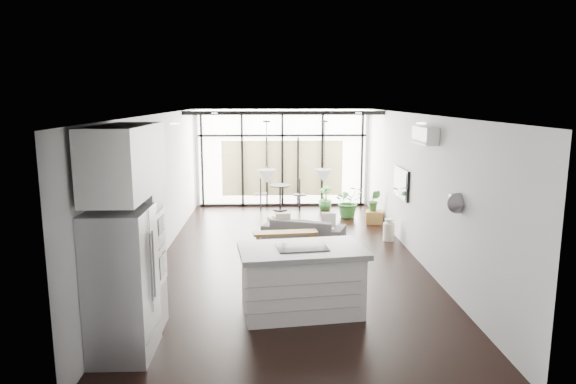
{
  "coord_description": "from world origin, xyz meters",
  "views": [
    {
      "loc": [
        -0.36,
        -9.77,
        3.09
      ],
      "look_at": [
        0.0,
        0.3,
        1.25
      ],
      "focal_mm": 32.0,
      "sensor_mm": 36.0,
      "label": 1
    }
  ],
  "objects": [
    {
      "name": "crate",
      "position": [
        2.25,
        2.72,
        0.15
      ],
      "size": [
        0.46,
        0.46,
        0.31
      ],
      "primitive_type": "cube",
      "rotation": [
        0.0,
        0.0,
        -0.13
      ],
      "color": "brown",
      "rests_on": "floor"
    },
    {
      "name": "wall_left",
      "position": [
        -2.5,
        0.0,
        1.4
      ],
      "size": [
        0.02,
        10.0,
        2.8
      ],
      "primitive_type": "cube",
      "color": "silver",
      "rests_on": "ground"
    },
    {
      "name": "milk_can",
      "position": [
        2.25,
        1.09,
        0.25
      ],
      "size": [
        0.26,
        0.26,
        0.5
      ],
      "primitive_type": "cylinder",
      "rotation": [
        0.0,
        0.0,
        -0.01
      ],
      "color": "silver",
      "rests_on": "floor"
    },
    {
      "name": "sofa",
      "position": [
        0.37,
        1.12,
        0.35
      ],
      "size": [
        1.84,
        1.07,
        0.69
      ],
      "primitive_type": "imported",
      "rotation": [
        0.0,
        0.0,
        2.8
      ],
      "color": "#464649",
      "rests_on": "floor"
    },
    {
      "name": "floor",
      "position": [
        0.0,
        0.0,
        0.0
      ],
      "size": [
        5.0,
        10.0,
        0.0
      ],
      "primitive_type": "cube",
      "color": "black",
      "rests_on": "ground"
    },
    {
      "name": "upper_cabinets",
      "position": [
        -2.12,
        -3.5,
        2.35
      ],
      "size": [
        0.62,
        1.75,
        0.86
      ],
      "primitive_type": "cube",
      "color": "silver",
      "rests_on": "wall_left"
    },
    {
      "name": "console_bench",
      "position": [
        -0.05,
        0.35,
        0.21
      ],
      "size": [
        1.34,
        0.48,
        0.42
      ],
      "primitive_type": "cube",
      "rotation": [
        0.0,
        0.0,
        0.12
      ],
      "color": "brown",
      "rests_on": "floor"
    },
    {
      "name": "appliance_column",
      "position": [
        -2.12,
        -3.15,
        1.17
      ],
      "size": [
        0.6,
        0.63,
        2.33
      ],
      "primitive_type": "cube",
      "color": "silver",
      "rests_on": "floor"
    },
    {
      "name": "skylight",
      "position": [
        0.0,
        4.0,
        2.77
      ],
      "size": [
        4.7,
        1.9,
        0.06
      ],
      "primitive_type": "cube",
      "color": "white",
      "rests_on": "ceiling"
    },
    {
      "name": "plant_tall",
      "position": [
        1.7,
        3.36,
        0.33
      ],
      "size": [
        0.95,
        1.01,
        0.66
      ],
      "primitive_type": "imported",
      "rotation": [
        0.0,
        0.0,
        0.24
      ],
      "color": "#2C662A",
      "rests_on": "floor"
    },
    {
      "name": "plant_crate",
      "position": [
        2.25,
        2.72,
        0.43
      ],
      "size": [
        0.43,
        0.6,
        0.24
      ],
      "primitive_type": "imported",
      "rotation": [
        0.0,
        0.0,
        -0.27
      ],
      "color": "#2C662A",
      "rests_on": "crate"
    },
    {
      "name": "pendant_left",
      "position": [
        -0.4,
        -2.65,
        2.02
      ],
      "size": [
        0.26,
        0.26,
        0.18
      ],
      "primitive_type": "cone",
      "color": "white",
      "rests_on": "ceiling"
    },
    {
      "name": "bistro_set",
      "position": [
        -0.08,
        4.32,
        0.39
      ],
      "size": [
        1.71,
        0.86,
        0.79
      ],
      "primitive_type": "cube",
      "rotation": [
        0.0,
        0.0,
        -0.13
      ],
      "color": "black",
      "rests_on": "floor"
    },
    {
      "name": "island",
      "position": [
        0.1,
        -2.68,
        0.49
      ],
      "size": [
        1.92,
        1.3,
        0.98
      ],
      "primitive_type": "cube",
      "rotation": [
        0.0,
        0.0,
        0.14
      ],
      "color": "silver",
      "rests_on": "floor"
    },
    {
      "name": "neighbour_building",
      "position": [
        0.0,
        4.95,
        1.1
      ],
      "size": [
        3.5,
        0.02,
        1.6
      ],
      "primitive_type": "cube",
      "color": "#F6E7A8",
      "rests_on": "ground"
    },
    {
      "name": "cooktop",
      "position": [
        0.1,
        -2.68,
        0.99
      ],
      "size": [
        0.78,
        0.58,
        0.01
      ],
      "primitive_type": "cube",
      "rotation": [
        0.0,
        0.0,
        0.14
      ],
      "color": "black",
      "rests_on": "island"
    },
    {
      "name": "plant_med",
      "position": [
        1.19,
        4.29,
        0.19
      ],
      "size": [
        0.72,
        0.78,
        0.39
      ],
      "primitive_type": "imported",
      "rotation": [
        0.0,
        0.0,
        -0.64
      ],
      "color": "#2C662A",
      "rests_on": "floor"
    },
    {
      "name": "wall_right",
      "position": [
        2.5,
        0.0,
        1.4
      ],
      "size": [
        0.02,
        10.0,
        2.8
      ],
      "primitive_type": "cube",
      "color": "silver",
      "rests_on": "ground"
    },
    {
      "name": "wall_back",
      "position": [
        0.0,
        5.0,
        1.4
      ],
      "size": [
        5.0,
        0.02,
        2.8
      ],
      "primitive_type": "cube",
      "color": "silver",
      "rests_on": "ground"
    },
    {
      "name": "ceiling",
      "position": [
        0.0,
        0.0,
        2.8
      ],
      "size": [
        5.0,
        10.0,
        0.0
      ],
      "primitive_type": "cube",
      "color": "white",
      "rests_on": "ground"
    },
    {
      "name": "wall_front",
      "position": [
        0.0,
        -5.0,
        1.4
      ],
      "size": [
        5.0,
        0.02,
        2.8
      ],
      "primitive_type": "cube",
      "color": "silver",
      "rests_on": "ground"
    },
    {
      "name": "glazing",
      "position": [
        0.0,
        4.88,
        1.4
      ],
      "size": [
        5.0,
        0.2,
        2.8
      ],
      "primitive_type": "cube",
      "color": "black",
      "rests_on": "ground"
    },
    {
      "name": "pouf",
      "position": [
        -0.18,
        1.79,
        0.2
      ],
      "size": [
        0.55,
        0.55,
        0.4
      ],
      "primitive_type": "cylinder",
      "rotation": [
        0.0,
        0.0,
        -0.09
      ],
      "color": "#C3B3A2",
      "rests_on": "floor"
    },
    {
      "name": "fridge",
      "position": [
        -2.14,
        -3.85,
        0.91
      ],
      "size": [
        0.7,
        0.88,
        1.81
      ],
      "primitive_type": "cube",
      "color": "#A3A3A9",
      "rests_on": "floor"
    },
    {
      "name": "ac_unit",
      "position": [
        2.38,
        -0.8,
        2.45
      ],
      "size": [
        0.22,
        0.9,
        0.3
      ],
      "primitive_type": "cube",
      "color": "white",
      "rests_on": "wall_right"
    },
    {
      "name": "framed_art",
      "position": [
        -2.47,
        -0.5,
        1.55
      ],
      "size": [
        0.04,
        0.7,
        0.9
      ],
      "primitive_type": "cube",
      "color": "black",
      "rests_on": "wall_left"
    },
    {
      "name": "pendant_right",
      "position": [
        0.4,
        -2.65,
        2.02
      ],
      "size": [
        0.26,
        0.26,
        0.18
      ],
      "primitive_type": "cone",
      "color": "white",
      "rests_on": "ceiling"
    },
    {
      "name": "tv",
      "position": [
        2.46,
        1.0,
        1.3
      ],
      "size": [
        0.05,
        1.1,
        0.65
      ],
      "primitive_type": "cube",
      "color": "black",
      "rests_on": "wall_right"
    }
  ]
}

